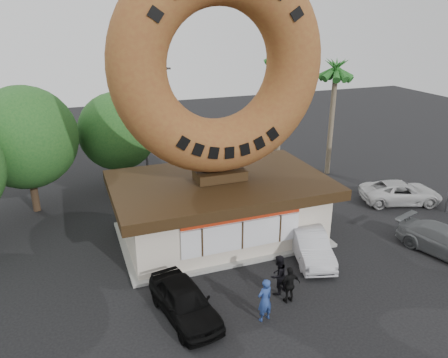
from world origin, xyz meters
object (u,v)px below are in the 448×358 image
giant_donut (220,65)px  street_lamp (146,119)px  donut_shop (220,206)px  person_center (278,275)px  car_silver (310,244)px  person_left (265,300)px  person_right (290,285)px  car_black (185,301)px  car_grey (446,242)px  car_white (401,192)px

giant_donut → street_lamp: bearing=100.5°
donut_shop → giant_donut: giant_donut is taller
person_center → car_silver: size_ratio=0.42×
person_left → person_right: bearing=-168.6°
person_right → car_black: person_right is taller
car_black → car_grey: size_ratio=0.89×
donut_shop → person_center: size_ratio=6.15×
car_silver → car_grey: (6.57, -2.11, -0.02)m
street_lamp → person_right: bearing=-81.1°
donut_shop → person_center: donut_shop is taller
person_left → car_silver: (4.14, 3.51, -0.21)m
car_white → person_right: bearing=137.9°
car_white → giant_donut: bearing=108.8°
car_silver → car_white: car_silver is taller
car_black → car_white: 17.08m
giant_donut → car_white: (12.33, 0.16, -8.41)m
street_lamp → car_silver: bearing=-69.0°
car_black → car_white: car_black is taller
person_right → car_white: 13.38m
car_silver → person_left: bearing=-124.2°
donut_shop → person_right: size_ratio=6.70×
person_center → car_grey: bearing=155.2°
donut_shop → giant_donut: 7.34m
car_black → car_grey: (13.60, 0.10, -0.03)m
person_right → giant_donut: bearing=-85.6°
giant_donut → car_black: size_ratio=2.47×
giant_donut → street_lamp: giant_donut is taller
street_lamp → car_grey: street_lamp is taller
person_right → car_silver: person_right is taller
person_center → car_white: 13.19m
person_right → car_black: 4.41m
street_lamp → car_grey: (11.81, -15.79, -3.78)m
donut_shop → car_white: size_ratio=2.23×
donut_shop → car_black: size_ratio=2.61×
person_right → car_silver: 3.88m
person_left → car_grey: size_ratio=0.39×
car_grey → street_lamp: bearing=108.9°
person_right → car_black: (-4.37, 0.62, -0.10)m
person_center → person_right: size_ratio=1.09×
car_white → car_grey: bearing=176.3°
donut_shop → car_black: bearing=-121.8°
donut_shop → person_left: donut_shop is taller
car_black → car_silver: car_black is taller
person_right → car_grey: person_right is taller
person_center → person_right: person_center is taller
giant_donut → person_left: size_ratio=5.71×
person_right → person_left: bearing=23.0°
donut_shop → giant_donut: size_ratio=1.06×
person_right → car_grey: (9.23, 0.72, -0.13)m
person_center → car_grey: person_center is taller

